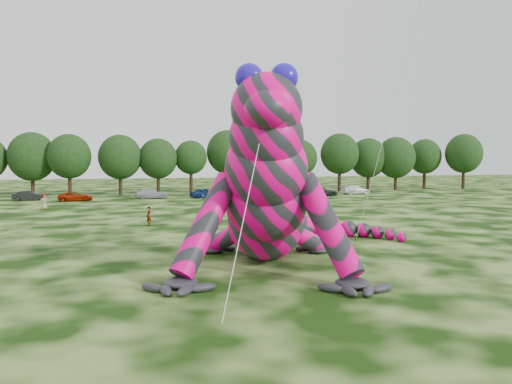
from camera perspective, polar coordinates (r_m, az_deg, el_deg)
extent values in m
plane|color=#16330A|center=(26.35, 5.49, -9.05)|extent=(240.00, 240.00, 0.00)
cylinder|color=silver|center=(34.61, 15.08, 8.52)|extent=(0.02, 0.02, 18.24)
cylinder|color=#382314|center=(36.35, 11.33, -5.29)|extent=(0.08, 0.08, 0.24)
imported|color=black|center=(75.25, -24.57, -0.38)|extent=(4.14, 1.58, 1.35)
imported|color=#991D03|center=(71.63, -19.94, -0.49)|extent=(4.83, 2.80, 1.26)
imported|color=#A6ABB0|center=(73.36, -11.89, -0.19)|extent=(4.94, 2.47, 1.38)
imported|color=navy|center=(72.93, -5.95, -0.14)|extent=(4.38, 2.34, 1.42)
imported|color=beige|center=(75.10, -0.14, -0.01)|extent=(4.24, 1.66, 1.38)
imported|color=#28282A|center=(77.10, 7.65, 0.02)|extent=(4.79, 2.56, 1.28)
imported|color=white|center=(81.75, 11.30, 0.25)|extent=(5.05, 2.52, 1.41)
imported|color=gray|center=(62.03, 6.12, -0.71)|extent=(1.10, 0.81, 1.73)
imported|color=gray|center=(44.08, -12.16, -2.73)|extent=(0.58, 0.71, 1.69)
imported|color=gray|center=(61.52, -23.05, -1.00)|extent=(1.05, 0.87, 1.84)
imported|color=gray|center=(61.53, 7.01, -0.81)|extent=(1.21, 1.00, 1.63)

